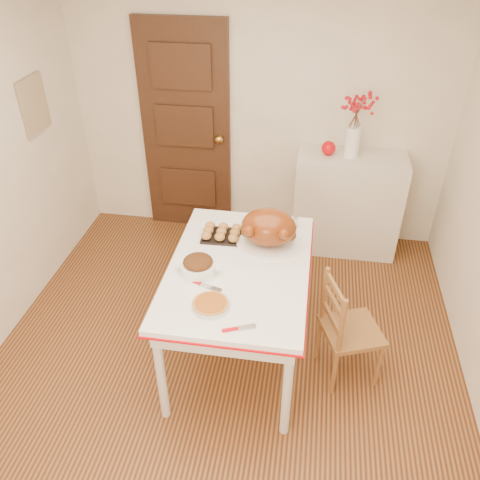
% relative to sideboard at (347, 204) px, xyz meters
% --- Properties ---
extents(floor, '(3.50, 4.00, 0.00)m').
position_rel_sideboard_xyz_m(floor, '(-0.87, -1.78, -0.49)').
color(floor, '#441D0D').
rests_on(floor, ground).
extents(wall_back, '(3.50, 0.00, 2.50)m').
position_rel_sideboard_xyz_m(wall_back, '(-0.87, 0.22, 0.76)').
color(wall_back, beige).
rests_on(wall_back, ground).
extents(door_back, '(0.85, 0.06, 2.06)m').
position_rel_sideboard_xyz_m(door_back, '(-1.57, 0.19, 0.54)').
color(door_back, '#32180F').
rests_on(door_back, ground).
extents(photo_board, '(0.03, 0.35, 0.45)m').
position_rel_sideboard_xyz_m(photo_board, '(-2.60, -0.58, 1.01)').
color(photo_board, tan).
rests_on(photo_board, ground).
extents(sideboard, '(0.98, 0.43, 0.98)m').
position_rel_sideboard_xyz_m(sideboard, '(0.00, 0.00, 0.00)').
color(sideboard, beige).
rests_on(sideboard, floor).
extents(kitchen_table, '(0.95, 1.39, 0.84)m').
position_rel_sideboard_xyz_m(kitchen_table, '(-0.78, -1.56, -0.07)').
color(kitchen_table, white).
rests_on(kitchen_table, floor).
extents(chair_oak, '(0.49, 0.49, 0.86)m').
position_rel_sideboard_xyz_m(chair_oak, '(0.02, -1.61, -0.06)').
color(chair_oak, brown).
rests_on(chair_oak, floor).
extents(berry_vase, '(0.29, 0.29, 0.56)m').
position_rel_sideboard_xyz_m(berry_vase, '(-0.02, 0.00, 0.77)').
color(berry_vase, white).
rests_on(berry_vase, sideboard).
extents(apple, '(0.13, 0.13, 0.13)m').
position_rel_sideboard_xyz_m(apple, '(-0.23, 0.00, 0.55)').
color(apple, '#C5050B').
rests_on(apple, sideboard).
extents(turkey_platter, '(0.51, 0.44, 0.28)m').
position_rel_sideboard_xyz_m(turkey_platter, '(-0.61, -1.29, 0.49)').
color(turkey_platter, brown).
rests_on(turkey_platter, kitchen_table).
extents(pumpkin_pie, '(0.25, 0.25, 0.05)m').
position_rel_sideboard_xyz_m(pumpkin_pie, '(-0.88, -1.98, 0.37)').
color(pumpkin_pie, '#964A13').
rests_on(pumpkin_pie, kitchen_table).
extents(stuffing_dish, '(0.33, 0.28, 0.11)m').
position_rel_sideboard_xyz_m(stuffing_dish, '(-1.03, -1.66, 0.40)').
color(stuffing_dish, '#582D0F').
rests_on(stuffing_dish, kitchen_table).
extents(rolls_tray, '(0.29, 0.23, 0.08)m').
position_rel_sideboard_xyz_m(rolls_tray, '(-0.96, -1.23, 0.38)').
color(rolls_tray, '#9C622F').
rests_on(rolls_tray, kitchen_table).
extents(pie_server, '(0.21, 0.13, 0.01)m').
position_rel_sideboard_xyz_m(pie_server, '(-0.69, -2.14, 0.35)').
color(pie_server, silver).
rests_on(pie_server, kitchen_table).
extents(carving_knife, '(0.24, 0.13, 0.01)m').
position_rel_sideboard_xyz_m(carving_knife, '(-0.96, -1.79, 0.35)').
color(carving_knife, silver).
rests_on(carving_knife, kitchen_table).
extents(drinking_glass, '(0.07, 0.07, 0.11)m').
position_rel_sideboard_xyz_m(drinking_glass, '(-0.72, -1.05, 0.40)').
color(drinking_glass, white).
rests_on(drinking_glass, kitchen_table).
extents(shaker_pair, '(0.09, 0.05, 0.08)m').
position_rel_sideboard_xyz_m(shaker_pair, '(-0.47, -1.01, 0.39)').
color(shaker_pair, white).
rests_on(shaker_pair, kitchen_table).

